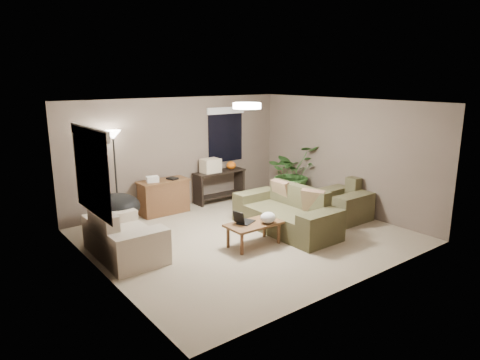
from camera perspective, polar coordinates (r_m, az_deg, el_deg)
room_shell at (r=7.84m, az=0.89°, el=1.15°), size 5.50×5.50×5.50m
main_sofa at (r=8.45m, az=6.28°, el=-4.72°), size 0.95×2.20×0.85m
throw_pillows at (r=8.52m, az=7.58°, el=-2.11°), size 0.38×1.38×0.47m
loveseat at (r=7.47m, az=-15.34°, el=-7.63°), size 0.90×1.60×0.85m
armchair at (r=9.30m, az=13.42°, el=-3.29°), size 0.95×1.00×0.85m
coffee_table at (r=7.63m, az=1.85°, el=-6.18°), size 1.00×0.55×0.42m
laptop at (r=7.57m, az=0.38°, el=-5.38°), size 0.41×0.35×0.24m
plastic_bag at (r=7.59m, az=3.75°, el=-5.02°), size 0.32×0.29×0.20m
desk at (r=9.54m, az=-10.12°, el=-2.20°), size 1.10×0.50×0.75m
desk_papers at (r=9.36m, az=-11.04°, el=0.13°), size 0.71×0.31×0.12m
console_table at (r=10.30m, az=-2.75°, el=-0.49°), size 1.30×0.40×0.75m
pumpkin at (r=10.40m, az=-1.19°, el=1.98°), size 0.31×0.31×0.19m
cardboard_box at (r=10.05m, az=-3.95°, el=1.93°), size 0.43×0.33×0.32m
papasan_chair at (r=8.44m, az=-16.15°, el=-4.02°), size 1.06×1.06×0.80m
floor_lamp at (r=8.91m, az=-16.49°, el=4.37°), size 0.32×0.32×1.91m
ceiling_fixture at (r=7.67m, az=0.92°, el=9.86°), size 0.50×0.50×0.10m
houseplant at (r=10.43m, az=6.93°, el=0.18°), size 1.24×1.38×1.08m
cat_scratching_post at (r=9.85m, az=11.66°, el=-2.76°), size 0.32×0.32×0.50m
window_left at (r=6.72m, az=-19.38°, el=2.93°), size 0.05×1.56×1.33m
window_back at (r=10.48m, az=-1.94°, el=7.27°), size 1.06×0.05×1.33m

